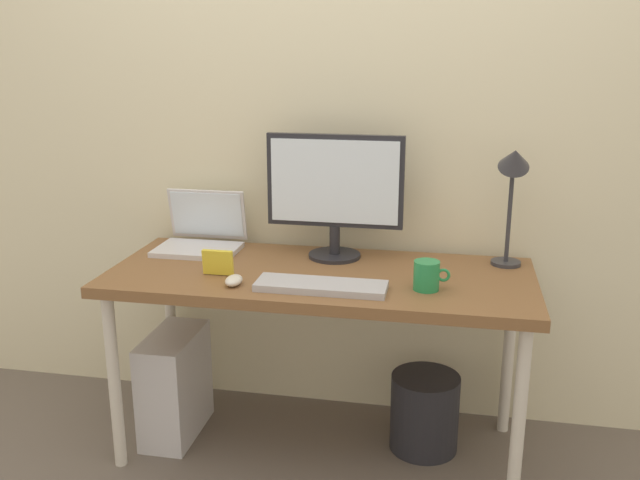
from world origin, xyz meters
The scene contains 12 objects.
ground_plane centered at (0.00, 0.00, 0.00)m, with size 6.00×6.00×0.00m, color #665B51.
back_wall centered at (0.00, 0.38, 1.30)m, with size 4.40×0.04×2.60m, color beige.
desk centered at (0.00, 0.00, 0.65)m, with size 1.53×0.64×0.71m.
monitor centered at (0.02, 0.19, 0.98)m, with size 0.52×0.20×0.47m.
laptop centered at (-0.52, 0.20, 0.77)m, with size 0.32×0.27×0.23m.
desk_lamp centered at (0.66, 0.19, 1.05)m, with size 0.11×0.16×0.47m.
keyboard centered at (0.04, -0.18, 0.72)m, with size 0.44×0.14×0.02m, color #B2B2B7.
mouse centered at (-0.26, -0.20, 0.73)m, with size 0.06×0.09×0.03m, color silver.
coffee_mug centered at (0.39, -0.11, 0.76)m, with size 0.12×0.09×0.10m.
photo_frame centered at (-0.35, -0.11, 0.76)m, with size 0.11×0.02×0.09m, color yellow.
computer_tower centered at (-0.58, -0.01, 0.21)m, with size 0.18×0.36×0.42m, color silver.
wastebasket centered at (0.39, 0.07, 0.15)m, with size 0.26×0.26×0.30m, color #232328.
Camera 1 is at (0.46, -2.33, 1.51)m, focal length 39.05 mm.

